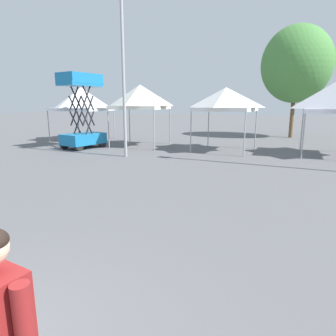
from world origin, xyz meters
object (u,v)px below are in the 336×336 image
(canopy_tent_far_right, at_px, (81,99))
(canopy_tent_center, at_px, (226,99))
(light_pole_near_lift, at_px, (123,64))
(tree_behind_tents_right, at_px, (296,64))
(scissor_lift, at_px, (83,126))
(canopy_tent_behind_center, at_px, (140,97))

(canopy_tent_far_right, xyz_separation_m, canopy_tent_center, (10.07, -1.01, -0.08))
(canopy_tent_far_right, distance_m, canopy_tent_center, 10.12)
(canopy_tent_far_right, height_order, canopy_tent_center, canopy_tent_far_right)
(canopy_tent_center, xyz_separation_m, light_pole_near_lift, (-3.95, -3.62, 1.51))
(tree_behind_tents_right, bearing_deg, canopy_tent_far_right, -151.09)
(scissor_lift, bearing_deg, canopy_tent_far_right, 128.25)
(canopy_tent_behind_center, xyz_separation_m, scissor_lift, (-2.59, -2.06, -1.63))
(light_pole_near_lift, bearing_deg, tree_behind_tents_right, 59.04)
(canopy_tent_behind_center, bearing_deg, light_pole_near_lift, -73.60)
(light_pole_near_lift, bearing_deg, canopy_tent_behind_center, 106.40)
(canopy_tent_center, relative_size, tree_behind_tents_right, 0.42)
(canopy_tent_center, distance_m, light_pole_near_lift, 5.57)
(canopy_tent_center, bearing_deg, canopy_tent_behind_center, -179.20)
(canopy_tent_center, bearing_deg, light_pole_near_lift, -137.49)
(canopy_tent_center, height_order, scissor_lift, scissor_lift)
(tree_behind_tents_right, bearing_deg, scissor_lift, -135.88)
(canopy_tent_far_right, distance_m, tree_behind_tents_right, 15.40)
(tree_behind_tents_right, bearing_deg, canopy_tent_center, -111.16)
(scissor_lift, height_order, light_pole_near_lift, light_pole_near_lift)
(canopy_tent_center, xyz_separation_m, tree_behind_tents_right, (3.24, 8.36, 2.54))
(canopy_tent_behind_center, distance_m, light_pole_near_lift, 3.95)
(canopy_tent_far_right, xyz_separation_m, light_pole_near_lift, (6.11, -4.64, 1.43))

